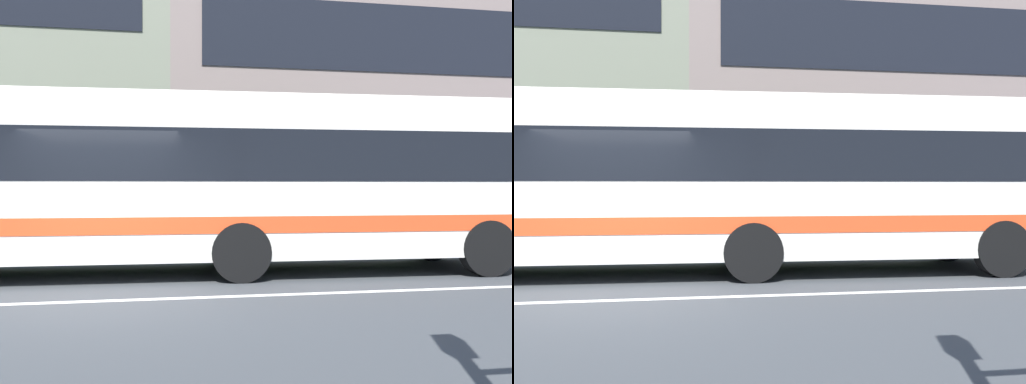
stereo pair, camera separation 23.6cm
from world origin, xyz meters
TOP-DOWN VIEW (x-y plane):
  - ground_plane at (0.00, 0.00)m, footprint 160.00×160.00m
  - lane_centre_line at (0.00, 0.00)m, footprint 60.00×0.16m
  - hedge_row_far at (1.48, 6.14)m, footprint 14.06×1.10m
  - apartment_block_right at (13.74, 15.23)m, footprint 24.40×10.43m
  - transit_bus at (1.56, 2.40)m, footprint 12.50×2.94m

SIDE VIEW (x-z plane):
  - ground_plane at x=0.00m, z-range 0.00..0.00m
  - lane_centre_line at x=0.00m, z-range 0.00..0.01m
  - hedge_row_far at x=1.48m, z-range 0.00..1.06m
  - transit_bus at x=1.56m, z-range 0.17..3.36m
  - apartment_block_right at x=13.74m, z-range 0.00..11.19m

